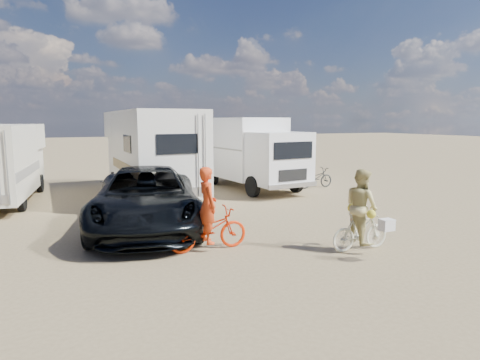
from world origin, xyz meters
name	(u,v)px	position (x,y,z in m)	size (l,w,h in m)	color
ground	(218,239)	(0.00, 0.00, 0.00)	(140.00, 140.00, 0.00)	#917B56
rv_main	(151,154)	(-0.25, 6.71, 1.66)	(2.43, 7.09, 3.31)	white
rv_left	(1,164)	(-5.47, 7.61, 1.40)	(2.11, 6.49, 2.81)	beige
box_truck	(252,153)	(4.15, 6.73, 1.54)	(2.33, 5.91, 3.07)	white
dark_suv	(146,198)	(-1.41, 1.76, 0.84)	(2.77, 6.01, 1.67)	black
bike_man	(208,229)	(-0.53, -0.78, 0.49)	(0.65, 1.87, 0.98)	red
bike_woman	(360,231)	(2.66, -2.19, 0.44)	(0.42, 1.47, 0.88)	beige
rider_man	(208,213)	(-0.53, -0.78, 0.87)	(0.64, 0.42, 1.75)	red
rider_woman	(361,214)	(2.66, -2.19, 0.85)	(0.83, 0.64, 1.70)	tan
bike_parked	(315,178)	(6.77, 5.72, 0.45)	(0.60, 1.71, 0.90)	#282B29
cooler	(103,219)	(-2.52, 2.39, 0.22)	(0.54, 0.39, 0.43)	teal
crate	(184,197)	(0.49, 4.78, 0.20)	(0.50, 0.50, 0.40)	olive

